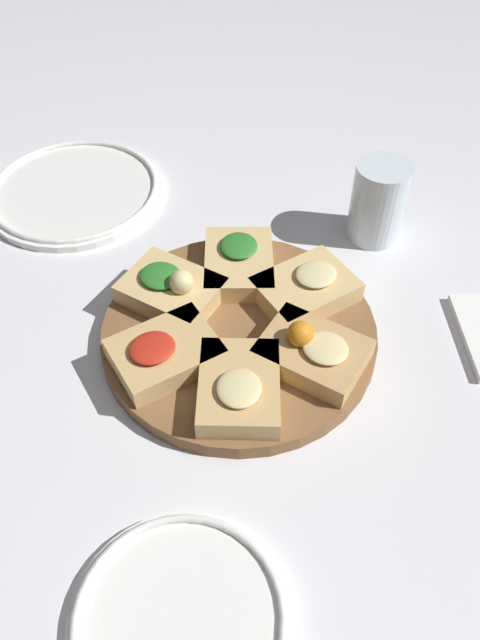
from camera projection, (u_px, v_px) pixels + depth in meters
ground_plane at (240, 339)px, 0.73m from camera, size 3.00×3.00×0.00m
serving_board at (240, 333)px, 0.72m from camera, size 0.32×0.32×0.02m
focaccia_slice_0 at (165, 353)px, 0.67m from camera, size 0.13×0.14×0.03m
focaccia_slice_1 at (238, 387)px, 0.64m from camera, size 0.11×0.09×0.03m
focaccia_slice_2 at (313, 351)px, 0.67m from camera, size 0.13×0.14×0.05m
focaccia_slice_3 at (307, 288)px, 0.73m from camera, size 0.13×0.14×0.03m
focaccia_slice_4 at (239, 262)px, 0.76m from camera, size 0.11×0.08×0.03m
focaccia_slice_5 at (172, 289)px, 0.73m from camera, size 0.13×0.14×0.05m
plate_left at (181, 620)px, 0.51m from camera, size 0.19×0.19×0.02m
plate_right at (75, 190)px, 0.90m from camera, size 0.26×0.26×0.02m
water_glass at (379, 202)px, 0.81m from camera, size 0.07×0.07×0.11m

